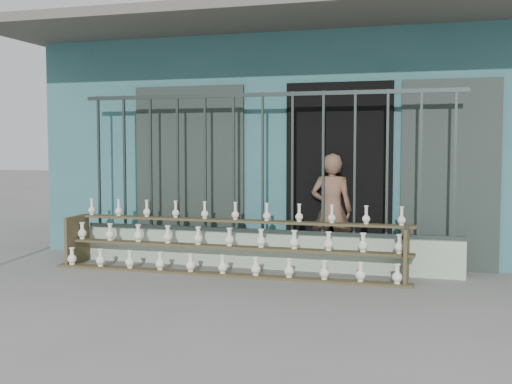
# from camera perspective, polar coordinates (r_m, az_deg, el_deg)

# --- Properties ---
(ground) EXTENTS (60.00, 60.00, 0.00)m
(ground) POSITION_cam_1_polar(r_m,az_deg,el_deg) (7.12, -2.30, -8.60)
(ground) COLOR slate
(workshop_building) EXTENTS (7.40, 6.60, 3.21)m
(workshop_building) POSITION_cam_1_polar(r_m,az_deg,el_deg) (11.04, 4.78, 4.36)
(workshop_building) COLOR #33676B
(workshop_building) RESTS_ON ground
(parapet_wall) EXTENTS (5.00, 0.20, 0.45)m
(parapet_wall) POSITION_cam_1_polar(r_m,az_deg,el_deg) (8.30, 0.59, -5.20)
(parapet_wall) COLOR #A8C0A5
(parapet_wall) RESTS_ON ground
(security_fence) EXTENTS (5.00, 0.04, 1.80)m
(security_fence) POSITION_cam_1_polar(r_m,az_deg,el_deg) (8.19, 0.59, 2.58)
(security_fence) COLOR #283330
(security_fence) RESTS_ON parapet_wall
(shelf_rack) EXTENTS (4.50, 0.68, 0.85)m
(shelf_rack) POSITION_cam_1_polar(r_m,az_deg,el_deg) (7.98, -2.42, -4.61)
(shelf_rack) COLOR brown
(shelf_rack) RESTS_ON ground
(elderly_woman) EXTENTS (0.56, 0.39, 1.47)m
(elderly_woman) POSITION_cam_1_polar(r_m,az_deg,el_deg) (8.37, 6.72, -1.61)
(elderly_woman) COLOR brown
(elderly_woman) RESTS_ON ground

